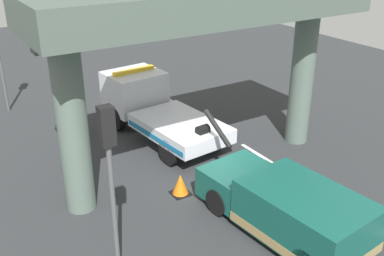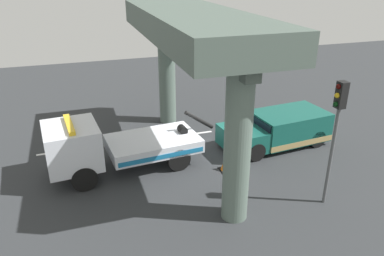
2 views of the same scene
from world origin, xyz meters
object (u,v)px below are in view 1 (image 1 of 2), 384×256
object	(u,v)px
traffic_light_near	(109,159)
traffic_cone_orange	(180,185)
towed_van_green	(288,209)
tow_truck_white	(153,106)

from	to	relation	value
traffic_light_near	traffic_cone_orange	bearing A→B (deg)	-52.67
traffic_cone_orange	traffic_light_near	bearing A→B (deg)	127.33
traffic_cone_orange	towed_van_green	bearing A→B (deg)	-155.13
tow_truck_white	towed_van_green	size ratio (longest dim) A/B	1.36
towed_van_green	traffic_light_near	bearing A→B (deg)	80.02
tow_truck_white	towed_van_green	bearing A→B (deg)	-179.40
tow_truck_white	traffic_light_near	bearing A→B (deg)	146.80
towed_van_green	traffic_cone_orange	size ratio (longest dim) A/B	7.55
towed_van_green	traffic_light_near	distance (m)	5.50
tow_truck_white	towed_van_green	world-z (taller)	tow_truck_white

